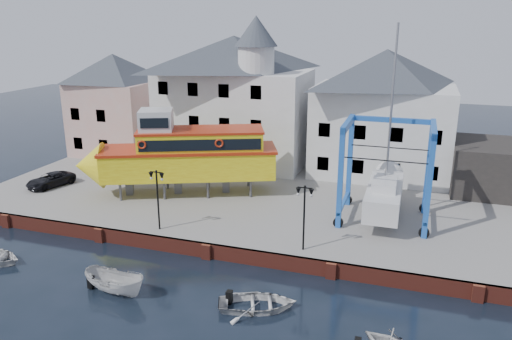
% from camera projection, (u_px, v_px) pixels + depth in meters
% --- Properties ---
extents(ground, '(140.00, 140.00, 0.00)m').
position_uv_depth(ground, '(207.00, 258.00, 31.95)').
color(ground, black).
rests_on(ground, ground).
extents(hardstanding, '(44.00, 22.00, 1.00)m').
position_uv_depth(hardstanding, '(260.00, 196.00, 41.80)').
color(hardstanding, slate).
rests_on(hardstanding, ground).
extents(quay_wall, '(44.00, 0.47, 1.00)m').
position_uv_depth(quay_wall, '(207.00, 251.00, 31.90)').
color(quay_wall, maroon).
rests_on(quay_wall, ground).
extents(building_pink, '(8.00, 7.00, 10.30)m').
position_uv_depth(building_pink, '(116.00, 104.00, 51.91)').
color(building_pink, tan).
rests_on(building_pink, hardstanding).
extents(building_white_main, '(14.00, 8.30, 14.00)m').
position_uv_depth(building_white_main, '(235.00, 98.00, 47.97)').
color(building_white_main, silver).
rests_on(building_white_main, hardstanding).
extents(building_white_right, '(12.00, 8.00, 11.20)m').
position_uv_depth(building_white_right, '(383.00, 113.00, 44.57)').
color(building_white_right, silver).
rests_on(building_white_right, hardstanding).
extents(shed_dark, '(8.00, 7.00, 4.00)m').
position_uv_depth(shed_dark, '(503.00, 168.00, 40.80)').
color(shed_dark, black).
rests_on(shed_dark, hardstanding).
extents(lamp_post_left, '(1.12, 0.32, 4.20)m').
position_uv_depth(lamp_post_left, '(157.00, 185.00, 33.03)').
color(lamp_post_left, black).
rests_on(lamp_post_left, hardstanding).
extents(lamp_post_right, '(1.12, 0.32, 4.20)m').
position_uv_depth(lamp_post_right, '(304.00, 201.00, 30.02)').
color(lamp_post_right, black).
rests_on(lamp_post_right, hardstanding).
extents(tour_boat, '(16.15, 9.69, 6.94)m').
position_uv_depth(tour_boat, '(177.00, 155.00, 39.93)').
color(tour_boat, '#59595E').
rests_on(tour_boat, hardstanding).
extents(travel_lift, '(6.33, 8.95, 13.50)m').
position_uv_depth(travel_lift, '(385.00, 186.00, 35.61)').
color(travel_lift, '#1E60A3').
rests_on(travel_lift, hardstanding).
extents(van, '(3.01, 4.46, 1.14)m').
position_uv_depth(van, '(51.00, 180.00, 42.42)').
color(van, black).
rests_on(van, hardstanding).
extents(motorboat_a, '(4.10, 1.95, 1.53)m').
position_uv_depth(motorboat_a, '(116.00, 293.00, 27.94)').
color(motorboat_a, silver).
rests_on(motorboat_a, ground).
extents(motorboat_b, '(4.90, 4.20, 0.86)m').
position_uv_depth(motorboat_b, '(258.00, 309.00, 26.43)').
color(motorboat_b, silver).
rests_on(motorboat_b, ground).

